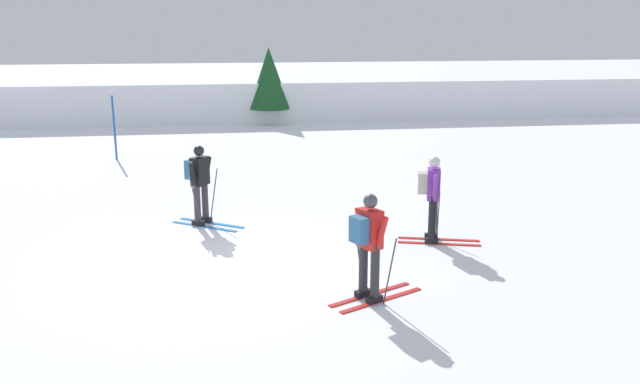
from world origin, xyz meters
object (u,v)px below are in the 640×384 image
(skier_black, at_px, (199,181))
(conifer_far_left, at_px, (269,78))
(skier_purple, at_px, (432,195))
(trail_marker_pole, at_px, (114,128))
(skier_red, at_px, (369,242))

(skier_black, distance_m, conifer_far_left, 14.60)
(skier_black, relative_size, skier_purple, 1.00)
(skier_purple, bearing_deg, conifer_far_left, 97.21)
(conifer_far_left, bearing_deg, skier_black, -99.71)
(trail_marker_pole, relative_size, conifer_far_left, 0.63)
(skier_black, distance_m, skier_purple, 4.86)
(skier_black, bearing_deg, trail_marker_pole, 111.21)
(conifer_far_left, bearing_deg, skier_purple, -82.79)
(skier_black, xyz_separation_m, skier_red, (2.68, -4.43, 0.00))
(skier_black, relative_size, conifer_far_left, 0.54)
(skier_black, relative_size, skier_red, 1.00)
(trail_marker_pole, bearing_deg, conifer_far_left, 52.89)
(skier_black, height_order, trail_marker_pole, trail_marker_pole)
(skier_purple, relative_size, conifer_far_left, 0.54)
(skier_purple, bearing_deg, skier_red, -124.91)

